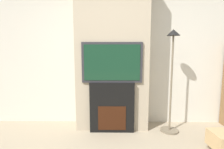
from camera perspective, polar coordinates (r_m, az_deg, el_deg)
name	(u,v)px	position (r m, az deg, el deg)	size (l,w,h in m)	color
wall_back	(112,52)	(3.32, 0.10, 7.22)	(6.00, 0.06, 2.70)	silver
chimney_breast	(112,52)	(3.08, 0.05, 7.21)	(1.24, 0.41, 2.70)	tan
fireplace	(112,107)	(3.02, 0.00, -10.64)	(0.75, 0.15, 0.85)	black
television	(112,63)	(2.88, 0.00, 3.94)	(1.00, 0.07, 0.67)	#2D2D33
floor_lamp	(172,70)	(3.05, 18.98, 1.41)	(0.31, 0.31, 1.72)	#726651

